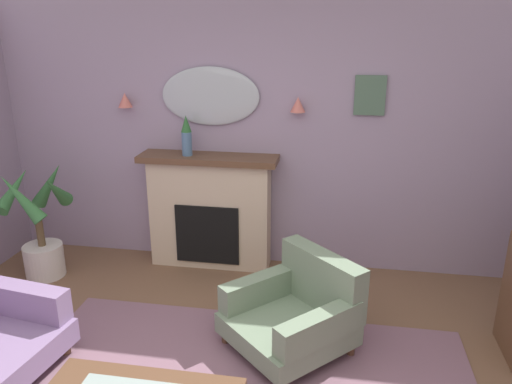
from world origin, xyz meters
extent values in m
cube|color=#9E8CA8|center=(0.00, 2.50, 1.32)|extent=(6.65, 0.10, 2.63)
cube|color=beige|center=(-0.67, 2.29, 0.55)|extent=(1.20, 0.28, 1.10)
cube|color=black|center=(-0.67, 2.19, 0.38)|extent=(0.64, 0.12, 0.60)
cube|color=brown|center=(-0.67, 2.27, 1.13)|extent=(1.36, 0.36, 0.06)
cylinder|color=#4C7093|center=(-0.87, 2.25, 1.28)|extent=(0.10, 0.10, 0.23)
cone|color=#2D6633|center=(-0.87, 2.25, 1.47)|extent=(0.10, 0.10, 0.16)
ellipsoid|color=#B2BCC6|center=(-0.67, 2.42, 1.71)|extent=(0.96, 0.06, 0.56)
cone|color=#D17066|center=(-1.52, 2.37, 1.66)|extent=(0.14, 0.14, 0.14)
cone|color=#D17066|center=(0.18, 2.37, 1.66)|extent=(0.14, 0.14, 0.14)
cube|color=#4C6B56|center=(0.83, 2.43, 1.75)|extent=(0.28, 0.03, 0.36)
cube|color=gray|center=(-1.71, 0.69, 0.40)|extent=(0.77, 0.27, 0.24)
cylinder|color=brown|center=(-1.38, 0.63, 0.05)|extent=(0.07, 0.07, 0.10)
cube|color=gray|center=(0.26, 0.97, 0.18)|extent=(1.13, 1.13, 0.16)
cube|color=gray|center=(0.50, 1.22, 0.48)|extent=(0.68, 0.67, 0.45)
cube|color=gray|center=(0.02, 1.21, 0.37)|extent=(0.60, 0.61, 0.22)
cube|color=gray|center=(0.50, 0.74, 0.37)|extent=(0.60, 0.61, 0.22)
cylinder|color=brown|center=(-0.22, 0.97, 0.05)|extent=(0.06, 0.06, 0.10)
cylinder|color=brown|center=(0.25, 1.46, 0.05)|extent=(0.06, 0.06, 0.10)
cylinder|color=brown|center=(0.74, 0.98, 0.05)|extent=(0.06, 0.06, 0.10)
cylinder|color=silver|center=(-2.23, 1.75, 0.16)|extent=(0.37, 0.37, 0.33)
cylinder|color=brown|center=(-2.23, 1.75, 0.50)|extent=(0.07, 0.07, 0.35)
cone|color=#38753D|center=(-2.02, 1.79, 0.89)|extent=(0.23, 0.52, 0.43)
cone|color=#38753D|center=(-2.20, 1.96, 0.89)|extent=(0.44, 0.20, 0.51)
cone|color=#38753D|center=(-2.44, 1.75, 0.89)|extent=(0.15, 0.52, 0.39)
cone|color=#38753D|center=(-2.22, 1.54, 0.89)|extent=(0.44, 0.16, 0.50)
camera|label=1|loc=(0.56, -2.25, 2.37)|focal=34.87mm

